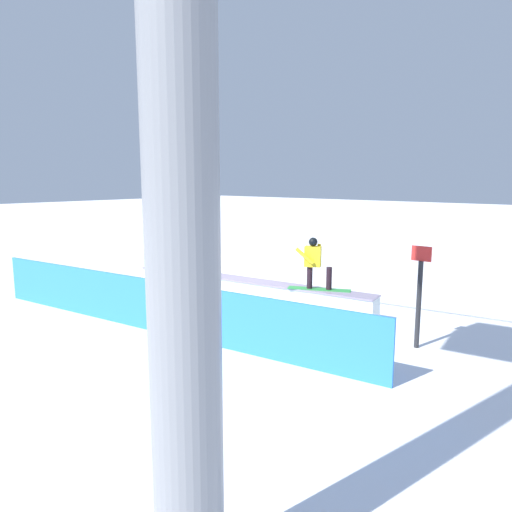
% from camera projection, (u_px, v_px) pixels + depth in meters
% --- Properties ---
extents(ground_plane, '(120.00, 120.00, 0.00)m').
position_uv_depth(ground_plane, '(246.00, 303.00, 13.23)').
color(ground_plane, white).
extents(grind_box, '(7.48, 1.55, 0.68)m').
position_uv_depth(grind_box, '(246.00, 292.00, 13.18)').
color(grind_box, white).
rests_on(grind_box, ground_plane).
extents(snowboarder, '(1.56, 0.94, 1.31)m').
position_uv_depth(snowboarder, '(315.00, 262.00, 11.84)').
color(snowboarder, green).
rests_on(snowboarder, grind_box).
extents(safety_fence, '(10.95, 1.48, 1.20)m').
position_uv_depth(safety_fence, '(152.00, 305.00, 10.74)').
color(safety_fence, '#2E7DE4').
rests_on(safety_fence, ground_plane).
extents(trail_marker, '(0.40, 0.10, 2.11)m').
position_uv_depth(trail_marker, '(419.00, 294.00, 9.59)').
color(trail_marker, '#262628').
rests_on(trail_marker, ground_plane).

